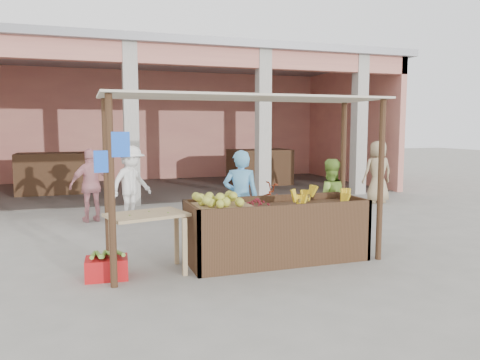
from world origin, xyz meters
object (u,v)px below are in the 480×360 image
object	(u,v)px
fruit_stall	(276,233)
vendor_green	(329,198)
side_table	(147,224)
motorcycle	(252,203)
vendor_blue	(241,195)
red_crate	(107,268)

from	to	relation	value
fruit_stall	vendor_green	size ratio (longest dim) A/B	1.74
side_table	motorcycle	xyz separation A→B (m)	(2.43, 2.53, -0.24)
side_table	vendor_blue	bearing A→B (deg)	14.48
red_crate	motorcycle	bearing A→B (deg)	45.62
side_table	motorcycle	size ratio (longest dim) A/B	0.68
red_crate	vendor_green	bearing A→B (deg)	16.97
red_crate	motorcycle	world-z (taller)	motorcycle
fruit_stall	red_crate	world-z (taller)	fruit_stall
vendor_blue	motorcycle	world-z (taller)	vendor_blue
side_table	red_crate	xyz separation A→B (m)	(-0.54, -0.09, -0.53)
vendor_blue	motorcycle	size ratio (longest dim) A/B	1.02
fruit_stall	vendor_green	xyz separation A→B (m)	(1.30, 0.76, 0.35)
side_table	red_crate	bearing A→B (deg)	174.28
vendor_blue	motorcycle	bearing A→B (deg)	-92.63
fruit_stall	vendor_green	world-z (taller)	vendor_green
red_crate	side_table	bearing A→B (deg)	13.30
vendor_green	motorcycle	bearing A→B (deg)	-52.44
fruit_stall	vendor_blue	world-z (taller)	vendor_blue
red_crate	vendor_blue	size ratio (longest dim) A/B	0.31
red_crate	fruit_stall	bearing A→B (deg)	6.17
fruit_stall	motorcycle	xyz separation A→B (m)	(0.55, 2.54, 0.03)
side_table	vendor_green	world-z (taller)	vendor_green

